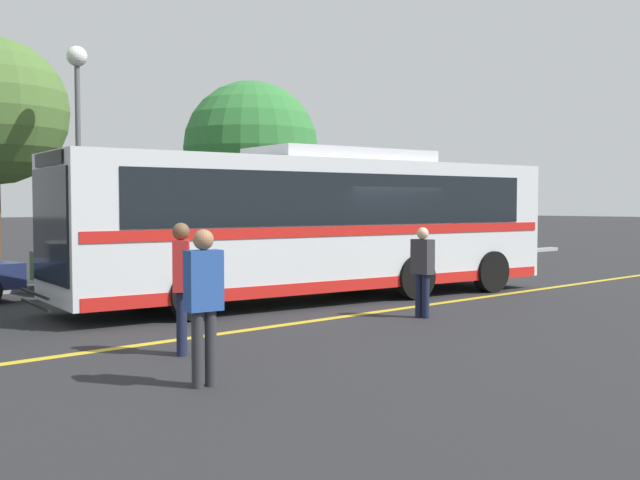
{
  "coord_description": "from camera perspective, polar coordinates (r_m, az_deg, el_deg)",
  "views": [
    {
      "loc": [
        -12.18,
        -11.97,
        2.14
      ],
      "look_at": [
        -1.05,
        0.41,
        1.33
      ],
      "focal_mm": 42.0,
      "sensor_mm": 36.0,
      "label": 1
    }
  ],
  "objects": [
    {
      "name": "ground_plane",
      "position": [
        17.21,
        3.51,
        -4.38
      ],
      "size": [
        220.0,
        220.0,
        0.0
      ],
      "primitive_type": "plane",
      "color": "#262628"
    },
    {
      "name": "pedestrian_2",
      "position": [
        14.16,
        7.82,
        -2.01
      ],
      "size": [
        0.23,
        0.43,
        1.7
      ],
      "rotation": [
        0.0,
        0.0,
        4.68
      ],
      "color": "#191E38",
      "rests_on": "ground_plane"
    },
    {
      "name": "transit_bus",
      "position": [
        16.65,
        0.03,
        1.46
      ],
      "size": [
        12.18,
        3.99,
        3.36
      ],
      "rotation": [
        0.0,
        0.0,
        1.44
      ],
      "color": "silver",
      "rests_on": "ground_plane"
    },
    {
      "name": "street_lamp",
      "position": [
        20.95,
        -17.98,
        9.63
      ],
      "size": [
        0.54,
        0.54,
        6.28
      ],
      "color": "#59595E",
      "rests_on": "ground_plane"
    },
    {
      "name": "parked_car_3",
      "position": [
        22.02,
        -2.98,
        -0.93
      ],
      "size": [
        4.21,
        2.02,
        1.42
      ],
      "rotation": [
        0.0,
        0.0,
        1.58
      ],
      "color": "olive",
      "rests_on": "ground_plane"
    },
    {
      "name": "lane_strip_0",
      "position": [
        15.23,
        5.57,
        -5.31
      ],
      "size": [
        31.68,
        0.2,
        0.01
      ],
      "primitive_type": "cube",
      "rotation": [
        0.0,
        0.0,
        1.57
      ],
      "color": "gold",
      "rests_on": "ground_plane"
    },
    {
      "name": "pedestrian_0",
      "position": [
        8.81,
        -8.85,
        -4.27
      ],
      "size": [
        0.44,
        0.27,
        1.85
      ],
      "rotation": [
        0.0,
        0.0,
        3.02
      ],
      "color": "#2D2D33",
      "rests_on": "ground_plane"
    },
    {
      "name": "parked_car_2",
      "position": [
        19.5,
        -14.84,
        -1.41
      ],
      "size": [
        4.06,
        1.91,
        1.49
      ],
      "rotation": [
        0.0,
        0.0,
        1.61
      ],
      "color": "#335B33",
      "rests_on": "ground_plane"
    },
    {
      "name": "curb_strip",
      "position": [
        21.52,
        -10.62,
        -2.78
      ],
      "size": [
        39.68,
        0.36,
        0.15
      ],
      "primitive_type": "cube",
      "color": "#99999E",
      "rests_on": "ground_plane"
    },
    {
      "name": "tree_1",
      "position": [
        27.37,
        -5.28,
        6.94
      ],
      "size": [
        4.85,
        4.85,
        6.57
      ],
      "color": "#513823",
      "rests_on": "ground_plane"
    },
    {
      "name": "parked_car_4",
      "position": [
        25.43,
        6.19,
        -0.47
      ],
      "size": [
        4.74,
        2.02,
        1.42
      ],
      "rotation": [
        0.0,
        0.0,
        1.61
      ],
      "color": "#9E9EA3",
      "rests_on": "ground_plane"
    },
    {
      "name": "pedestrian_1",
      "position": [
        10.74,
        -10.52,
        -2.92
      ],
      "size": [
        0.42,
        0.47,
        1.87
      ],
      "rotation": [
        0.0,
        0.0,
        0.97
      ],
      "color": "#191E38",
      "rests_on": "ground_plane"
    }
  ]
}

